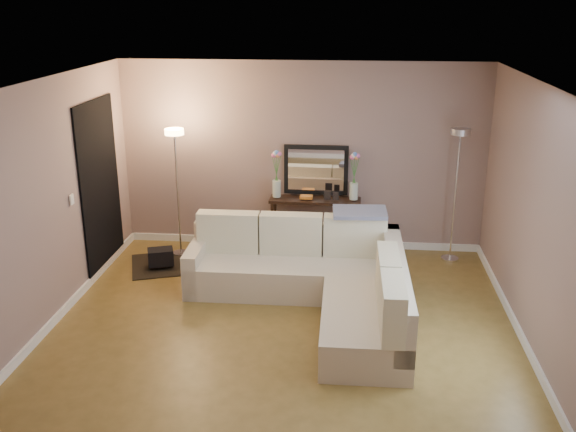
# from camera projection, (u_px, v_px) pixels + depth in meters

# --- Properties ---
(floor) EXTENTS (5.00, 5.50, 0.01)m
(floor) POSITION_uv_depth(u_px,v_px,m) (280.00, 341.00, 6.64)
(floor) COLOR olive
(floor) RESTS_ON ground
(ceiling) EXTENTS (5.00, 5.50, 0.01)m
(ceiling) POSITION_uv_depth(u_px,v_px,m) (279.00, 87.00, 5.80)
(ceiling) COLOR white
(ceiling) RESTS_ON ground
(wall_back) EXTENTS (5.00, 0.02, 2.60)m
(wall_back) POSITION_uv_depth(u_px,v_px,m) (302.00, 157.00, 8.82)
(wall_back) COLOR gray
(wall_back) RESTS_ON ground
(wall_front) EXTENTS (5.00, 0.02, 2.60)m
(wall_front) POSITION_uv_depth(u_px,v_px,m) (226.00, 384.00, 3.62)
(wall_front) COLOR gray
(wall_front) RESTS_ON ground
(wall_left) EXTENTS (0.02, 5.50, 2.60)m
(wall_left) POSITION_uv_depth(u_px,v_px,m) (33.00, 215.00, 6.46)
(wall_left) COLOR gray
(wall_left) RESTS_ON ground
(wall_right) EXTENTS (0.02, 5.50, 2.60)m
(wall_right) POSITION_uv_depth(u_px,v_px,m) (547.00, 232.00, 5.99)
(wall_right) COLOR gray
(wall_right) RESTS_ON ground
(baseboard_back) EXTENTS (5.00, 0.03, 0.10)m
(baseboard_back) POSITION_uv_depth(u_px,v_px,m) (301.00, 242.00, 9.20)
(baseboard_back) COLOR white
(baseboard_back) RESTS_ON ground
(baseboard_left) EXTENTS (0.03, 5.50, 0.10)m
(baseboard_left) POSITION_uv_depth(u_px,v_px,m) (50.00, 325.00, 6.86)
(baseboard_left) COLOR white
(baseboard_left) RESTS_ON ground
(baseboard_right) EXTENTS (0.03, 5.50, 0.10)m
(baseboard_right) POSITION_uv_depth(u_px,v_px,m) (528.00, 349.00, 6.39)
(baseboard_right) COLOR white
(baseboard_right) RESTS_ON ground
(doorway) EXTENTS (0.02, 1.20, 2.20)m
(doorway) POSITION_uv_depth(u_px,v_px,m) (100.00, 187.00, 8.12)
(doorway) COLOR black
(doorway) RESTS_ON ground
(switch_plate) EXTENTS (0.02, 0.08, 0.12)m
(switch_plate) POSITION_uv_depth(u_px,v_px,m) (72.00, 199.00, 7.29)
(switch_plate) COLOR white
(switch_plate) RESTS_ON ground
(sectional_sofa) EXTENTS (2.55, 2.44, 0.89)m
(sectional_sofa) POSITION_uv_depth(u_px,v_px,m) (319.00, 278.00, 7.33)
(sectional_sofa) COLOR beige
(sectional_sofa) RESTS_ON floor
(throw_blanket) EXTENTS (0.66, 0.41, 0.09)m
(throw_blanket) POSITION_uv_depth(u_px,v_px,m) (360.00, 212.00, 7.68)
(throw_blanket) COLOR slate
(throw_blanket) RESTS_ON sectional_sofa
(console_table) EXTENTS (1.25, 0.35, 0.77)m
(console_table) POSITION_uv_depth(u_px,v_px,m) (309.00, 222.00, 8.88)
(console_table) COLOR black
(console_table) RESTS_ON floor
(leaning_mirror) EXTENTS (0.88, 0.06, 0.69)m
(leaning_mirror) POSITION_uv_depth(u_px,v_px,m) (316.00, 170.00, 8.80)
(leaning_mirror) COLOR black
(leaning_mirror) RESTS_ON console_table
(table_decor) EXTENTS (0.53, 0.12, 0.12)m
(table_decor) POSITION_uv_depth(u_px,v_px,m) (314.00, 196.00, 8.72)
(table_decor) COLOR orange
(table_decor) RESTS_ON console_table
(flower_vase_left) EXTENTS (0.14, 0.12, 0.66)m
(flower_vase_left) POSITION_uv_depth(u_px,v_px,m) (277.00, 177.00, 8.73)
(flower_vase_left) COLOR silver
(flower_vase_left) RESTS_ON console_table
(flower_vase_right) EXTENTS (0.14, 0.12, 0.66)m
(flower_vase_right) POSITION_uv_depth(u_px,v_px,m) (354.00, 179.00, 8.62)
(flower_vase_right) COLOR silver
(flower_vase_right) RESTS_ON console_table
(floor_lamp_lit) EXTENTS (0.32, 0.32, 1.76)m
(floor_lamp_lit) POSITION_uv_depth(u_px,v_px,m) (176.00, 167.00, 8.50)
(floor_lamp_lit) COLOR silver
(floor_lamp_lit) RESTS_ON floor
(floor_lamp_unlit) EXTENTS (0.30, 0.30, 1.80)m
(floor_lamp_unlit) POSITION_uv_depth(u_px,v_px,m) (457.00, 169.00, 8.31)
(floor_lamp_unlit) COLOR silver
(floor_lamp_unlit) RESTS_ON floor
(charcoal_rug) EXTENTS (1.36, 1.19, 0.02)m
(charcoal_rug) POSITION_uv_depth(u_px,v_px,m) (176.00, 263.00, 8.57)
(charcoal_rug) COLOR black
(charcoal_rug) RESTS_ON floor
(black_bag) EXTENTS (0.38, 0.32, 0.21)m
(black_bag) POSITION_uv_depth(u_px,v_px,m) (161.00, 257.00, 8.39)
(black_bag) COLOR black
(black_bag) RESTS_ON charcoal_rug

